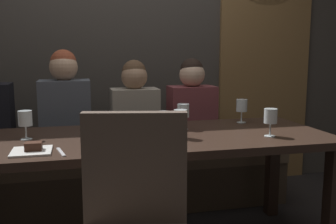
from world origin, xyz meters
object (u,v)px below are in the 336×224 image
object	(u,v)px
dining_table	(146,150)
diner_bearded	(65,108)
wine_glass_far_right	(25,120)
wine_glass_near_left	(180,119)
wine_glass_center_front	(271,117)
diner_near_end	(192,107)
wine_glass_center_back	(242,106)
wine_glass_end_left	(164,121)
fork_on_table	(61,152)
banquette_bench	(131,181)
diner_far_end	(135,110)
dessert_plate	(32,149)
chair_near_side	(134,219)
wine_glass_near_right	(183,111)

from	to	relation	value
dining_table	diner_bearded	bearing A→B (deg)	124.98
wine_glass_far_right	wine_glass_near_left	bearing A→B (deg)	-11.04
wine_glass_center_front	diner_near_end	bearing A→B (deg)	102.97
wine_glass_center_back	wine_glass_end_left	distance (m)	0.77
wine_glass_near_left	fork_on_table	size ratio (longest dim) A/B	0.96
wine_glass_end_left	diner_bearded	bearing A→B (deg)	123.55
banquette_bench	diner_far_end	size ratio (longest dim) A/B	3.47
banquette_bench	wine_glass_center_back	world-z (taller)	wine_glass_center_back
diner_bearded	dessert_plate	xyz separation A→B (m)	(-0.14, -0.92, -0.07)
diner_far_end	wine_glass_center_front	bearing A→B (deg)	-54.26
diner_far_end	wine_glass_near_left	size ratio (longest dim) A/B	4.39
banquette_bench	diner_far_end	xyz separation A→B (m)	(0.04, 0.02, 0.56)
dining_table	chair_near_side	bearing A→B (deg)	-103.85
dining_table	banquette_bench	distance (m)	0.82
dining_table	wine_glass_center_front	xyz separation A→B (m)	(0.70, -0.19, 0.20)
diner_far_end	diner_near_end	bearing A→B (deg)	-3.03
wine_glass_far_right	fork_on_table	bearing A→B (deg)	-59.63
diner_far_end	wine_glass_near_right	bearing A→B (deg)	-69.50
chair_near_side	fork_on_table	xyz separation A→B (m)	(-0.29, 0.44, 0.18)
dining_table	diner_near_end	distance (m)	0.87
diner_near_end	wine_glass_center_back	world-z (taller)	diner_near_end
diner_near_end	wine_glass_center_front	distance (m)	0.91
diner_far_end	wine_glass_far_right	distance (m)	0.98
diner_bearded	wine_glass_center_back	world-z (taller)	diner_bearded
banquette_bench	diner_near_end	distance (m)	0.75
wine_glass_center_front	wine_glass_near_right	xyz separation A→B (m)	(-0.44, 0.32, 0.00)
wine_glass_near_right	wine_glass_center_back	bearing A→B (deg)	16.16
dessert_plate	dining_table	bearing A→B (deg)	21.78
wine_glass_far_right	wine_glass_near_left	distance (m)	0.87
diner_far_end	fork_on_table	world-z (taller)	diner_far_end
diner_bearded	wine_glass_near_left	size ratio (longest dim) A/B	4.86
wine_glass_far_right	wine_glass_near_left	xyz separation A→B (m)	(0.85, -0.17, 0.00)
chair_near_side	diner_bearded	xyz separation A→B (m)	(-0.29, 1.40, 0.27)
chair_near_side	diner_far_end	distance (m)	1.48
dining_table	fork_on_table	distance (m)	0.56
banquette_bench	wine_glass_far_right	bearing A→B (deg)	-136.26
fork_on_table	wine_glass_center_back	bearing A→B (deg)	12.02
banquette_bench	diner_far_end	bearing A→B (deg)	28.20
dining_table	wine_glass_near_right	size ratio (longest dim) A/B	13.41
chair_near_side	wine_glass_center_back	size ratio (longest dim) A/B	5.98
dessert_plate	wine_glass_far_right	bearing A→B (deg)	101.87
wine_glass_center_back	wine_glass_near_left	size ratio (longest dim) A/B	1.00
banquette_bench	wine_glass_center_front	size ratio (longest dim) A/B	15.24
wine_glass_near_right	wine_glass_near_left	bearing A→B (deg)	-109.19
chair_near_side	diner_bearded	distance (m)	1.45
dining_table	diner_far_end	xyz separation A→B (m)	(0.04, 0.72, 0.14)
dessert_plate	fork_on_table	distance (m)	0.14
dining_table	wine_glass_near_right	xyz separation A→B (m)	(0.27, 0.13, 0.20)
diner_near_end	wine_glass_near_right	world-z (taller)	diner_near_end
diner_near_end	wine_glass_far_right	bearing A→B (deg)	-151.20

